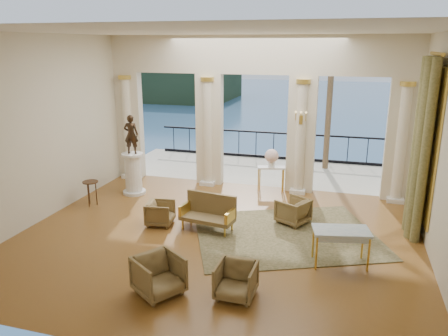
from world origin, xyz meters
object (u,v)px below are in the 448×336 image
(armchair_a, at_px, (159,274))
(side_table, at_px, (90,185))
(armchair_c, at_px, (293,210))
(game_table, at_px, (341,233))
(armchair_b, at_px, (236,279))
(armchair_d, at_px, (160,212))
(settee, at_px, (209,212))
(console_table, at_px, (271,171))
(statue, at_px, (131,134))
(pedestal, at_px, (133,174))

(armchair_a, height_order, side_table, armchair_a)
(armchair_c, xyz_separation_m, game_table, (1.17, -1.83, 0.32))
(armchair_b, bearing_deg, armchair_d, 136.12)
(settee, height_order, console_table, settee)
(side_table, bearing_deg, statue, 61.12)
(armchair_c, xyz_separation_m, pedestal, (-4.77, 0.91, 0.24))
(armchair_c, distance_m, armchair_d, 3.24)
(pedestal, distance_m, statue, 1.19)
(settee, bearing_deg, armchair_d, -167.89)
(armchair_b, xyz_separation_m, armchair_d, (-2.57, 2.56, -0.02))
(console_table, bearing_deg, armchair_b, -99.72)
(armchair_a, xyz_separation_m, armchair_d, (-1.24, 2.83, -0.07))
(armchair_a, height_order, pedestal, pedestal)
(armchair_b, relative_size, pedestal, 0.56)
(armchair_b, bearing_deg, armchair_c, 82.62)
(armchair_c, bearing_deg, side_table, -58.41)
(side_table, bearing_deg, armchair_b, -33.40)
(statue, xyz_separation_m, console_table, (3.82, 1.31, -1.14))
(statue, bearing_deg, armchair_c, 158.27)
(armchair_a, distance_m, armchair_c, 4.23)
(armchair_b, distance_m, settee, 2.97)
(armchair_c, bearing_deg, statue, -72.26)
(settee, height_order, game_table, settee)
(armchair_d, bearing_deg, console_table, -41.64)
(pedestal, xyz_separation_m, console_table, (3.82, 1.31, 0.05))
(armchair_c, bearing_deg, settee, -36.15)
(armchair_d, xyz_separation_m, game_table, (4.26, -0.86, 0.35))
(settee, relative_size, game_table, 1.12)
(armchair_b, bearing_deg, console_table, 95.27)
(statue, bearing_deg, game_table, 144.35)
(armchair_b, xyz_separation_m, armchair_c, (0.52, 3.53, 0.00))
(statue, distance_m, side_table, 1.81)
(side_table, bearing_deg, game_table, -13.11)
(armchair_a, bearing_deg, console_table, 26.17)
(armchair_a, distance_m, game_table, 3.62)
(game_table, distance_m, side_table, 6.78)
(pedestal, bearing_deg, armchair_a, -58.16)
(armchair_a, xyz_separation_m, console_table, (0.90, 6.02, 0.25))
(armchair_d, height_order, pedestal, pedestal)
(armchair_d, distance_m, statue, 2.91)
(game_table, xyz_separation_m, pedestal, (-5.94, 2.74, -0.09))
(pedestal, bearing_deg, console_table, 18.87)
(statue, relative_size, side_table, 1.64)
(armchair_b, relative_size, armchair_c, 0.99)
(armchair_d, bearing_deg, pedestal, 34.05)
(pedestal, height_order, console_table, pedestal)
(armchair_d, height_order, console_table, console_table)
(settee, xyz_separation_m, statue, (-2.90, 1.80, 1.35))
(armchair_c, distance_m, statue, 5.06)
(armchair_a, distance_m, pedestal, 5.55)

